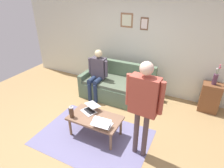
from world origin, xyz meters
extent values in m
plane|color=#A07F50|center=(0.00, 0.00, 0.00)|extent=(7.68, 7.68, 0.00)
cube|color=slate|center=(0.00, 0.12, 0.00)|extent=(2.15, 1.48, 0.01)
cube|color=silver|center=(0.00, -2.20, 1.35)|extent=(7.04, 0.10, 2.70)
cube|color=brown|center=(-0.18, -2.15, 1.84)|extent=(0.20, 0.02, 0.30)
cube|color=silver|center=(-0.18, -2.14, 1.84)|extent=(0.15, 0.00, 0.23)
cube|color=#916849|center=(0.29, -2.15, 1.89)|extent=(0.33, 0.02, 0.35)
cube|color=beige|center=(0.29, -2.14, 1.89)|extent=(0.25, 0.00, 0.27)
cube|color=#566D54|center=(0.22, -1.46, 0.21)|extent=(1.82, 0.90, 0.42)
cube|color=#58644F|center=(0.22, -1.44, 0.46)|extent=(1.58, 0.82, 0.08)
cube|color=#566D54|center=(0.22, -1.84, 0.65)|extent=(1.82, 0.14, 0.46)
cube|color=#566D54|center=(-0.63, -1.46, 0.52)|extent=(0.12, 0.90, 0.20)
cube|color=#566D54|center=(1.07, -1.46, 0.52)|extent=(0.12, 0.90, 0.20)
cube|color=#815E47|center=(0.00, 0.02, 0.41)|extent=(1.01, 0.56, 0.04)
cylinder|color=#85654C|center=(-0.45, 0.24, 0.19)|extent=(0.05, 0.05, 0.39)
cylinder|color=#856040|center=(0.45, 0.24, 0.19)|extent=(0.05, 0.05, 0.39)
cylinder|color=brown|center=(-0.45, -0.21, 0.19)|extent=(0.05, 0.05, 0.39)
cylinder|color=#895E4B|center=(0.45, -0.21, 0.19)|extent=(0.05, 0.05, 0.39)
cube|color=silver|center=(-0.24, 0.14, 0.43)|extent=(0.35, 0.23, 0.01)
cube|color=black|center=(-0.24, 0.15, 0.44)|extent=(0.29, 0.15, 0.00)
cube|color=silver|center=(-0.24, 0.21, 0.53)|extent=(0.35, 0.21, 0.07)
cube|color=silver|center=(-0.24, 0.21, 0.53)|extent=(0.31, 0.19, 0.06)
cube|color=silver|center=(0.21, -0.09, 0.43)|extent=(0.36, 0.32, 0.01)
cube|color=black|center=(0.20, -0.11, 0.44)|extent=(0.28, 0.22, 0.00)
cube|color=silver|center=(0.17, -0.18, 0.54)|extent=(0.36, 0.31, 0.03)
cube|color=white|center=(0.17, -0.18, 0.54)|extent=(0.32, 0.28, 0.02)
cylinder|color=#4C3323|center=(0.40, 0.20, 0.53)|extent=(0.08, 0.08, 0.21)
cylinder|color=#B7B7BC|center=(0.40, 0.20, 0.65)|extent=(0.08, 0.08, 0.02)
sphere|color=#B2B2B7|center=(0.40, 0.20, 0.67)|extent=(0.03, 0.03, 0.03)
cube|color=black|center=(0.45, 0.20, 0.54)|extent=(0.01, 0.01, 0.15)
cube|color=brown|center=(-1.97, -1.89, 0.35)|extent=(0.42, 0.32, 0.70)
cylinder|color=#512E44|center=(-1.97, -1.89, 0.82)|extent=(0.10, 0.10, 0.24)
cylinder|color=#3D7038|center=(-1.99, -1.90, 1.03)|extent=(0.01, 0.03, 0.16)
sphere|color=#D04765|center=(-2.00, -1.90, 1.11)|extent=(0.05, 0.05, 0.05)
cylinder|color=#3D7038|center=(-1.99, -1.90, 1.05)|extent=(0.01, 0.02, 0.22)
sphere|color=#DD4E6E|center=(-1.99, -1.90, 1.16)|extent=(0.03, 0.03, 0.03)
cylinder|color=#3D7038|center=(-1.96, -1.88, 1.01)|extent=(0.02, 0.02, 0.14)
sphere|color=silver|center=(-1.96, -1.87, 1.08)|extent=(0.04, 0.04, 0.04)
cylinder|color=#514045|center=(-1.01, 0.08, 0.44)|extent=(0.09, 0.09, 0.89)
cylinder|color=#514045|center=(-0.86, 0.07, 0.44)|extent=(0.09, 0.09, 0.89)
cube|color=#A34538|center=(-0.93, 0.08, 1.20)|extent=(0.45, 0.22, 0.63)
cylinder|color=#A34538|center=(-1.20, 0.10, 1.23)|extent=(0.09, 0.09, 0.53)
cylinder|color=#A34538|center=(-0.67, 0.06, 1.23)|extent=(0.09, 0.09, 0.53)
sphere|color=beige|center=(-0.93, 0.08, 1.64)|extent=(0.20, 0.20, 0.20)
cylinder|color=#212F4E|center=(0.60, -1.00, 0.25)|extent=(0.10, 0.10, 0.50)
cylinder|color=#212F4E|center=(0.77, -1.00, 0.25)|extent=(0.10, 0.10, 0.50)
cylinder|color=#212F4E|center=(0.60, -1.18, 0.55)|extent=(0.12, 0.40, 0.12)
cylinder|color=#212F4E|center=(0.77, -1.18, 0.55)|extent=(0.12, 0.40, 0.12)
cube|color=#4D4552|center=(0.69, -1.36, 0.81)|extent=(0.37, 0.20, 0.52)
cylinder|color=#4D4552|center=(0.45, -1.31, 0.84)|extent=(0.08, 0.08, 0.42)
cylinder|color=#4D4552|center=(0.92, -1.31, 0.84)|extent=(0.08, 0.08, 0.42)
sphere|color=beige|center=(0.69, -1.36, 1.19)|extent=(0.19, 0.19, 0.19)
camera|label=1|loc=(-1.56, 2.44, 2.66)|focal=29.98mm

